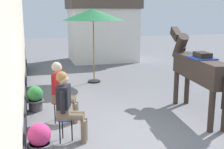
% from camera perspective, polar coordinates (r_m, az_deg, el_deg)
% --- Properties ---
extents(ground_plane, '(40.00, 40.00, 0.00)m').
position_cam_1_polar(ground_plane, '(8.81, -0.68, -4.14)').
color(ground_plane, slate).
extents(pub_facade_wall, '(0.34, 14.00, 3.40)m').
position_cam_1_polar(pub_facade_wall, '(6.74, -18.62, 3.52)').
color(pub_facade_wall, beige).
rests_on(pub_facade_wall, ground_plane).
extents(distant_cottage, '(3.40, 2.60, 3.50)m').
position_cam_1_polar(distant_cottage, '(14.99, -1.90, 9.59)').
color(distant_cottage, silver).
rests_on(distant_cottage, ground_plane).
extents(seated_visitor_near, '(0.61, 0.49, 1.39)m').
position_cam_1_polar(seated_visitor_near, '(5.65, -8.72, -5.52)').
color(seated_visitor_near, '#194C99').
rests_on(seated_visitor_near, ground_plane).
extents(seated_visitor_far, '(0.61, 0.48, 1.39)m').
position_cam_1_polar(seated_visitor_far, '(6.68, -9.87, -2.77)').
color(seated_visitor_far, red).
rests_on(seated_visitor_far, ground_plane).
extents(saddled_horse_center, '(0.68, 2.99, 2.06)m').
position_cam_1_polar(saddled_horse_center, '(7.28, 16.21, 1.25)').
color(saddled_horse_center, '#2D231E').
rests_on(saddled_horse_center, ground_plane).
extents(flower_planter_inner_near, '(0.43, 0.43, 0.64)m').
position_cam_1_polar(flower_planter_inner_near, '(5.24, -13.90, -12.36)').
color(flower_planter_inner_near, '#4C4C51').
rests_on(flower_planter_inner_near, ground_plane).
extents(flower_planter_farthest, '(0.43, 0.43, 0.64)m').
position_cam_1_polar(flower_planter_farthest, '(7.68, -14.70, -4.43)').
color(flower_planter_farthest, '#4C4C51').
rests_on(flower_planter_farthest, ground_plane).
extents(cafe_parasol, '(2.10, 2.10, 2.58)m').
position_cam_1_polar(cafe_parasol, '(10.20, -3.67, 11.51)').
color(cafe_parasol, black).
rests_on(cafe_parasol, ground_plane).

